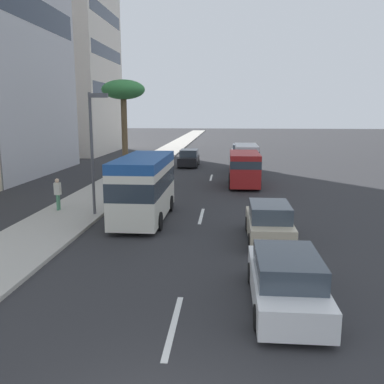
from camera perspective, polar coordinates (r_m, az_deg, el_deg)
ground_plane at (r=37.44m, az=2.86°, el=2.84°), size 198.00×198.00×0.00m
sidewalk_right at (r=38.26m, az=-7.31°, el=3.05°), size 162.00×3.49×0.15m
lane_stripe_near at (r=10.92m, az=-2.56°, el=-17.78°), size 3.20×0.16×0.01m
lane_stripe_mid at (r=21.37m, az=1.29°, el=-3.29°), size 3.20×0.16×0.01m
lane_stripe_far at (r=33.85m, az=2.64°, el=1.99°), size 3.20×0.16×0.01m
car_lead at (r=17.49m, az=10.49°, el=-4.16°), size 4.18×1.79×1.60m
car_second at (r=46.91m, az=6.57°, el=5.41°), size 4.65×1.83×1.72m
car_third at (r=11.86m, az=12.73°, el=-11.74°), size 4.63×1.88×1.54m
minibus_fourth at (r=20.49m, az=-6.58°, el=0.89°), size 6.43×2.29×3.13m
van_fifth at (r=30.03m, az=7.18°, el=3.42°), size 4.98×2.19×2.40m
car_sixth at (r=40.88m, az=-0.42°, el=4.62°), size 4.26×1.87×1.63m
van_seventh at (r=36.86m, az=7.42°, el=4.81°), size 5.11×2.06×2.43m
pedestrian_near_lamp at (r=22.97m, az=-17.91°, el=-0.09°), size 0.30×0.34×1.68m
palm_tree at (r=32.99m, az=-9.38°, el=13.21°), size 3.28×3.28×7.51m
street_lamp at (r=21.18m, az=-13.31°, el=7.05°), size 0.24×0.97×6.03m
office_tower_far at (r=58.01m, az=-17.09°, el=20.91°), size 13.90×10.77×31.54m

